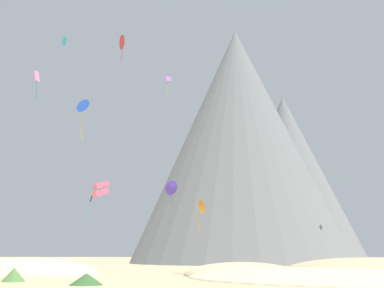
{
  "coord_description": "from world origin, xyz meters",
  "views": [
    {
      "loc": [
        6.78,
        -27.37,
        2.12
      ],
      "look_at": [
        -0.15,
        47.19,
        19.57
      ],
      "focal_mm": 43.66,
      "sensor_mm": 36.0,
      "label": 1
    }
  ],
  "objects_px": {
    "kite_black_low": "(90,202)",
    "kite_pink_mid": "(37,79)",
    "kite_violet_high": "(168,81)",
    "kite_rainbow_low": "(101,189)",
    "kite_indigo_low": "(172,188)",
    "rock_massif": "(252,151)",
    "kite_blue_mid": "(84,107)",
    "bush_far_left": "(86,279)",
    "kite_red_high": "(123,42)",
    "kite_orange_low": "(201,207)",
    "kite_lime_mid": "(337,182)",
    "kite_cyan_high": "(65,41)",
    "bush_scatter_east": "(14,275)"
  },
  "relations": [
    {
      "from": "rock_massif",
      "to": "kite_orange_low",
      "type": "distance_m",
      "value": 56.94
    },
    {
      "from": "rock_massif",
      "to": "kite_rainbow_low",
      "type": "bearing_deg",
      "value": -108.29
    },
    {
      "from": "bush_scatter_east",
      "to": "kite_cyan_high",
      "type": "xyz_separation_m",
      "value": [
        -14.42,
        42.97,
        40.05
      ]
    },
    {
      "from": "bush_scatter_east",
      "to": "kite_red_high",
      "type": "bearing_deg",
      "value": 93.26
    },
    {
      "from": "kite_indigo_low",
      "to": "kite_rainbow_low",
      "type": "distance_m",
      "value": 26.65
    },
    {
      "from": "kite_black_low",
      "to": "kite_cyan_high",
      "type": "relative_size",
      "value": 2.19
    },
    {
      "from": "kite_violet_high",
      "to": "kite_lime_mid",
      "type": "relative_size",
      "value": 3.72
    },
    {
      "from": "rock_massif",
      "to": "kite_blue_mid",
      "type": "distance_m",
      "value": 50.63
    },
    {
      "from": "kite_black_low",
      "to": "kite_red_high",
      "type": "bearing_deg",
      "value": -116.53
    },
    {
      "from": "bush_scatter_east",
      "to": "bush_far_left",
      "type": "xyz_separation_m",
      "value": [
        6.58,
        -3.12,
        -0.12
      ]
    },
    {
      "from": "kite_indigo_low",
      "to": "kite_red_high",
      "type": "height_order",
      "value": "kite_red_high"
    },
    {
      "from": "rock_massif",
      "to": "kite_black_low",
      "type": "bearing_deg",
      "value": -139.6
    },
    {
      "from": "bush_far_left",
      "to": "kite_lime_mid",
      "type": "relative_size",
      "value": 2.08
    },
    {
      "from": "kite_blue_mid",
      "to": "kite_red_high",
      "type": "xyz_separation_m",
      "value": [
        1.12,
        15.01,
        16.39
      ]
    },
    {
      "from": "kite_blue_mid",
      "to": "kite_rainbow_low",
      "type": "xyz_separation_m",
      "value": [
        5.77,
        -9.98,
        -12.45
      ]
    },
    {
      "from": "bush_scatter_east",
      "to": "kite_lime_mid",
      "type": "height_order",
      "value": "kite_lime_mid"
    },
    {
      "from": "kite_blue_mid",
      "to": "kite_red_high",
      "type": "height_order",
      "value": "kite_red_high"
    },
    {
      "from": "rock_massif",
      "to": "bush_scatter_east",
      "type": "bearing_deg",
      "value": -106.86
    },
    {
      "from": "kite_blue_mid",
      "to": "kite_pink_mid",
      "type": "bearing_deg",
      "value": 39.67
    },
    {
      "from": "bush_far_left",
      "to": "kite_blue_mid",
      "type": "height_order",
      "value": "kite_blue_mid"
    },
    {
      "from": "kite_blue_mid",
      "to": "kite_lime_mid",
      "type": "relative_size",
      "value": 5.31
    },
    {
      "from": "kite_black_low",
      "to": "kite_pink_mid",
      "type": "height_order",
      "value": "kite_pink_mid"
    },
    {
      "from": "kite_lime_mid",
      "to": "bush_far_left",
      "type": "bearing_deg",
      "value": 29.67
    },
    {
      "from": "kite_indigo_low",
      "to": "kite_black_low",
      "type": "relative_size",
      "value": 0.99
    },
    {
      "from": "kite_cyan_high",
      "to": "kite_red_high",
      "type": "xyz_separation_m",
      "value": [
        12.25,
        -4.87,
        -3.06
      ]
    },
    {
      "from": "kite_rainbow_low",
      "to": "kite_indigo_low",
      "type": "bearing_deg",
      "value": -43.45
    },
    {
      "from": "kite_violet_high",
      "to": "kite_rainbow_low",
      "type": "relative_size",
      "value": 1.98
    },
    {
      "from": "bush_scatter_east",
      "to": "kite_blue_mid",
      "type": "distance_m",
      "value": 31.12
    },
    {
      "from": "kite_lime_mid",
      "to": "kite_cyan_high",
      "type": "distance_m",
      "value": 56.16
    },
    {
      "from": "kite_black_low",
      "to": "kite_pink_mid",
      "type": "relative_size",
      "value": 0.99
    },
    {
      "from": "kite_indigo_low",
      "to": "kite_pink_mid",
      "type": "xyz_separation_m",
      "value": [
        -15.61,
        -18.35,
        12.25
      ]
    },
    {
      "from": "kite_pink_mid",
      "to": "kite_black_low",
      "type": "bearing_deg",
      "value": 67.75
    },
    {
      "from": "kite_orange_low",
      "to": "kite_cyan_high",
      "type": "bearing_deg",
      "value": -165.12
    },
    {
      "from": "bush_far_left",
      "to": "rock_massif",
      "type": "bearing_deg",
      "value": 78.86
    },
    {
      "from": "kite_black_low",
      "to": "kite_violet_high",
      "type": "bearing_deg",
      "value": -72.57
    },
    {
      "from": "kite_violet_high",
      "to": "kite_red_high",
      "type": "xyz_separation_m",
      "value": [
        -7.18,
        -5.83,
        5.22
      ]
    },
    {
      "from": "kite_blue_mid",
      "to": "kite_black_low",
      "type": "xyz_separation_m",
      "value": [
        -4.82,
        20.22,
        -10.6
      ]
    },
    {
      "from": "kite_black_low",
      "to": "kite_cyan_high",
      "type": "distance_m",
      "value": 30.71
    },
    {
      "from": "kite_lime_mid",
      "to": "kite_red_high",
      "type": "xyz_separation_m",
      "value": [
        -36.95,
        -11.91,
        23.08
      ]
    },
    {
      "from": "bush_far_left",
      "to": "kite_black_low",
      "type": "xyz_separation_m",
      "value": [
        -14.69,
        46.44,
        10.11
      ]
    },
    {
      "from": "bush_scatter_east",
      "to": "kite_violet_high",
      "type": "bearing_deg",
      "value": 83.5
    },
    {
      "from": "kite_orange_low",
      "to": "kite_rainbow_low",
      "type": "xyz_separation_m",
      "value": [
        -10.51,
        -0.89,
        1.9
      ]
    },
    {
      "from": "kite_lime_mid",
      "to": "kite_indigo_low",
      "type": "height_order",
      "value": "kite_lime_mid"
    },
    {
      "from": "kite_violet_high",
      "to": "rock_massif",
      "type": "bearing_deg",
      "value": 77.31
    },
    {
      "from": "rock_massif",
      "to": "kite_blue_mid",
      "type": "bearing_deg",
      "value": -118.1
    },
    {
      "from": "kite_black_low",
      "to": "kite_orange_low",
      "type": "bearing_deg",
      "value": -129.5
    },
    {
      "from": "kite_indigo_low",
      "to": "kite_red_high",
      "type": "xyz_separation_m",
      "value": [
        -8.71,
        -1.11,
        25.29
      ]
    },
    {
      "from": "bush_far_left",
      "to": "kite_lime_mid",
      "type": "distance_m",
      "value": 61.77
    },
    {
      "from": "kite_blue_mid",
      "to": "kite_black_low",
      "type": "relative_size",
      "value": 1.45
    },
    {
      "from": "kite_blue_mid",
      "to": "kite_red_high",
      "type": "distance_m",
      "value": 22.25
    }
  ]
}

